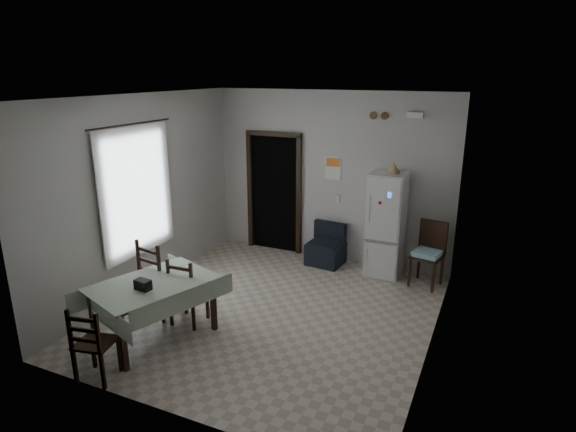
{
  "coord_description": "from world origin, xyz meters",
  "views": [
    {
      "loc": [
        2.65,
        -5.36,
        3.21
      ],
      "look_at": [
        0.0,
        0.5,
        1.25
      ],
      "focal_mm": 30.0,
      "sensor_mm": 36.0,
      "label": 1
    }
  ],
  "objects_px": {
    "dining_table": "(155,310)",
    "navy_seat": "(326,245)",
    "fridge": "(386,225)",
    "corner_chair": "(427,255)",
    "dining_chair_near_head": "(95,342)",
    "dining_chair_far_left": "(162,276)",
    "dining_chair_far_right": "(188,290)"
  },
  "relations": [
    {
      "from": "corner_chair",
      "to": "dining_chair_far_left",
      "type": "xyz_separation_m",
      "value": [
        -3.12,
        -2.38,
        0.04
      ]
    },
    {
      "from": "navy_seat",
      "to": "dining_chair_far_left",
      "type": "xyz_separation_m",
      "value": [
        -1.42,
        -2.56,
        0.19
      ]
    },
    {
      "from": "fridge",
      "to": "dining_chair_far_left",
      "type": "bearing_deg",
      "value": -133.07
    },
    {
      "from": "dining_table",
      "to": "dining_chair_far_left",
      "type": "relative_size",
      "value": 1.31
    },
    {
      "from": "dining_chair_far_left",
      "to": "dining_chair_near_head",
      "type": "bearing_deg",
      "value": 110.75
    },
    {
      "from": "dining_chair_far_left",
      "to": "dining_chair_far_right",
      "type": "height_order",
      "value": "dining_chair_far_left"
    },
    {
      "from": "dining_chair_far_left",
      "to": "dining_chair_near_head",
      "type": "height_order",
      "value": "dining_chair_far_left"
    },
    {
      "from": "corner_chair",
      "to": "dining_table",
      "type": "height_order",
      "value": "corner_chair"
    },
    {
      "from": "dining_chair_far_right",
      "to": "dining_chair_near_head",
      "type": "relative_size",
      "value": 1.05
    },
    {
      "from": "navy_seat",
      "to": "dining_table",
      "type": "bearing_deg",
      "value": -103.72
    },
    {
      "from": "corner_chair",
      "to": "dining_chair_near_head",
      "type": "distance_m",
      "value": 4.79
    },
    {
      "from": "fridge",
      "to": "dining_chair_far_right",
      "type": "height_order",
      "value": "fridge"
    },
    {
      "from": "fridge",
      "to": "dining_chair_near_head",
      "type": "relative_size",
      "value": 1.91
    },
    {
      "from": "corner_chair",
      "to": "dining_table",
      "type": "xyz_separation_m",
      "value": [
        -2.81,
        -2.93,
        -0.13
      ]
    },
    {
      "from": "corner_chair",
      "to": "dining_table",
      "type": "distance_m",
      "value": 4.06
    },
    {
      "from": "dining_chair_far_left",
      "to": "fridge",
      "type": "bearing_deg",
      "value": -123.7
    },
    {
      "from": "corner_chair",
      "to": "dining_chair_far_right",
      "type": "bearing_deg",
      "value": -125.54
    },
    {
      "from": "dining_table",
      "to": "dining_chair_near_head",
      "type": "relative_size",
      "value": 1.62
    },
    {
      "from": "navy_seat",
      "to": "dining_chair_near_head",
      "type": "xyz_separation_m",
      "value": [
        -1.13,
        -4.04,
        0.09
      ]
    },
    {
      "from": "navy_seat",
      "to": "fridge",
      "type": "bearing_deg",
      "value": 5.89
    },
    {
      "from": "navy_seat",
      "to": "corner_chair",
      "type": "bearing_deg",
      "value": -0.16
    },
    {
      "from": "navy_seat",
      "to": "dining_chair_far_left",
      "type": "distance_m",
      "value": 2.93
    },
    {
      "from": "fridge",
      "to": "dining_table",
      "type": "height_order",
      "value": "fridge"
    },
    {
      "from": "dining_chair_far_left",
      "to": "dining_chair_near_head",
      "type": "distance_m",
      "value": 1.51
    },
    {
      "from": "corner_chair",
      "to": "dining_table",
      "type": "bearing_deg",
      "value": -121.98
    },
    {
      "from": "fridge",
      "to": "dining_table",
      "type": "distance_m",
      "value": 3.79
    },
    {
      "from": "fridge",
      "to": "corner_chair",
      "type": "bearing_deg",
      "value": -14.11
    },
    {
      "from": "corner_chair",
      "to": "dining_chair_near_head",
      "type": "bearing_deg",
      "value": -114.48
    },
    {
      "from": "fridge",
      "to": "dining_table",
      "type": "xyz_separation_m",
      "value": [
        -2.12,
        -3.11,
        -0.47
      ]
    },
    {
      "from": "navy_seat",
      "to": "dining_table",
      "type": "height_order",
      "value": "dining_table"
    },
    {
      "from": "fridge",
      "to": "navy_seat",
      "type": "distance_m",
      "value": 1.12
    },
    {
      "from": "dining_table",
      "to": "navy_seat",
      "type": "bearing_deg",
      "value": 90.33
    }
  ]
}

